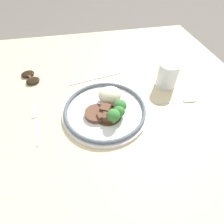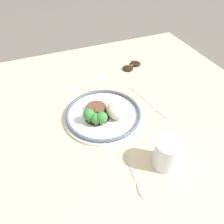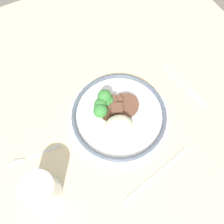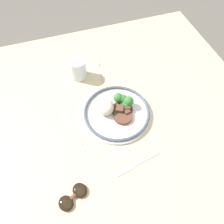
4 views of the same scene
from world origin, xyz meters
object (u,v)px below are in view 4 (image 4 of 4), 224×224
Objects in this scene: plate at (117,111)px; sunglasses at (73,197)px; juice_glass at (78,70)px; knife at (71,127)px; fork at (134,166)px; spoon at (98,66)px.

plate is 0.37m from sunglasses.
plate is 2.42× the size of sunglasses.
juice_glass is 0.54m from sunglasses.
juice_glass is 0.28m from knife.
spoon is (0.52, -0.02, 0.00)m from fork.
fork is 0.29m from knife.
spoon is 0.61m from sunglasses.
sunglasses reaches higher than knife.
plate reaches higher than fork.
knife is at bearing -61.76° from fork.
sunglasses is at bearing 138.11° from plate.
sunglasses is (-0.27, 0.24, -0.01)m from plate.
plate is at bearing -103.11° from fork.
fork is (-0.24, 0.01, -0.02)m from plate.
plate is at bearing -100.03° from knife.
juice_glass is at bearing -41.81° from sunglasses.
sunglasses is (-0.52, 0.15, -0.03)m from juice_glass.
spoon reaches higher than fork.
sunglasses is at bearing 157.32° from knife.
knife is (0.23, 0.18, 0.00)m from fork.
juice_glass is at bearing 21.51° from plate.
fork and knife have the same top height.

